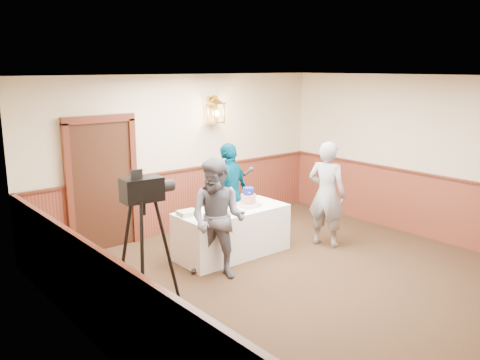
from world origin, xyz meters
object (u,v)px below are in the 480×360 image
at_px(sheet_cake_yellow, 221,211).
at_px(tv_camera_rig, 145,264).
at_px(interviewer, 218,219).
at_px(assistant_p, 230,193).
at_px(baker, 327,194).
at_px(display_table, 232,232).
at_px(tiered_cake, 248,199).
at_px(sheet_cake_green, 188,213).

distance_m(sheet_cake_yellow, tv_camera_rig, 2.23).
relative_size(interviewer, assistant_p, 1.00).
distance_m(assistant_p, tv_camera_rig, 3.07).
distance_m(sheet_cake_yellow, baker, 1.86).
bearing_deg(display_table, interviewer, -141.22).
xyz_separation_m(sheet_cake_yellow, interviewer, (-0.40, -0.45, 0.07)).
height_order(display_table, interviewer, interviewer).
relative_size(sheet_cake_yellow, assistant_p, 0.22).
distance_m(tiered_cake, baker, 1.33).
bearing_deg(sheet_cake_yellow, assistant_p, 42.67).
bearing_deg(assistant_p, baker, 113.87).
height_order(tiered_cake, baker, baker).
height_order(tiered_cake, sheet_cake_green, tiered_cake).
relative_size(tiered_cake, sheet_cake_green, 1.05).
bearing_deg(interviewer, tv_camera_rig, -98.35).
height_order(baker, assistant_p, baker).
xyz_separation_m(sheet_cake_green, tv_camera_rig, (-1.50, -1.40, 0.01)).
bearing_deg(baker, interviewer, 68.20).
distance_m(interviewer, baker, 2.18).
bearing_deg(sheet_cake_yellow, tiered_cake, 4.81).
distance_m(tiered_cake, tv_camera_rig, 2.78).
bearing_deg(sheet_cake_green, display_table, -12.17).
relative_size(baker, assistant_p, 1.02).
distance_m(sheet_cake_yellow, assistant_p, 0.85).
bearing_deg(tv_camera_rig, assistant_p, 38.08).
bearing_deg(baker, assistant_p, 26.64).
bearing_deg(assistant_p, sheet_cake_yellow, 20.46).
distance_m(sheet_cake_green, interviewer, 0.72).
bearing_deg(tv_camera_rig, sheet_cake_yellow, 34.78).
xyz_separation_m(interviewer, tv_camera_rig, (-1.53, -0.69, -0.06)).
bearing_deg(baker, tiered_cake, 44.28).
height_order(sheet_cake_green, baker, baker).
height_order(tiered_cake, assistant_p, assistant_p).
bearing_deg(tiered_cake, sheet_cake_green, 168.11).
xyz_separation_m(sheet_cake_green, interviewer, (0.03, -0.71, 0.07)).
relative_size(sheet_cake_green, tv_camera_rig, 0.17).
relative_size(baker, tv_camera_rig, 0.99).
distance_m(tiered_cake, assistant_p, 0.53).
distance_m(display_table, baker, 1.69).
xyz_separation_m(display_table, assistant_p, (0.33, 0.47, 0.48)).
bearing_deg(tiered_cake, sheet_cake_yellow, -175.19).
bearing_deg(display_table, sheet_cake_green, 167.83).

